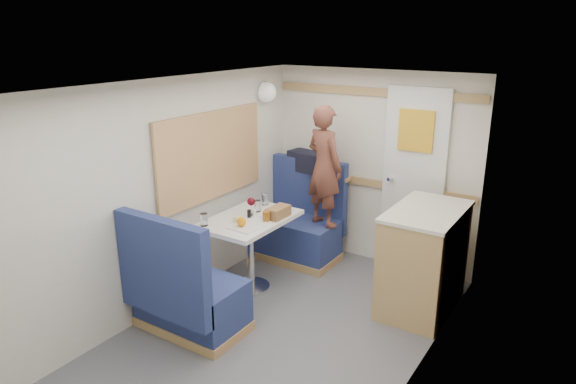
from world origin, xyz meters
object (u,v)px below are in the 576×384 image
Objects in this scene: dinette_table at (250,233)px; orange_fruit at (241,222)px; dome_light at (267,92)px; bread_loaf at (278,212)px; tray at (249,225)px; galley_counter at (423,259)px; tumbler_left at (204,220)px; beer_glass at (266,217)px; salt_grinder at (255,214)px; bench_near at (186,298)px; person at (324,166)px; duffel_bag at (309,162)px; tumbler_mid at (265,199)px; bench_far at (299,231)px; pepper_grinder at (249,215)px; wine_glass at (251,202)px; tumbler_right at (257,206)px; cheese_block at (239,219)px.

orange_fruit is at bearing -67.72° from dinette_table.
bread_loaf is at bearing -48.98° from dome_light.
orange_fruit reaches higher than tray.
galley_counter reaches higher than tray.
tumbler_left reaches higher than beer_glass.
orange_fruit is (-1.37, -0.79, 0.31)m from galley_counter.
tumbler_left is 0.47m from salt_grinder.
dinette_table is at bearing 90.00° from bench_near.
duffel_bag is (-0.34, 0.28, -0.06)m from person.
tumbler_mid is at bearing 103.57° from dinette_table.
tumbler_mid is (-0.09, -0.49, 0.48)m from bench_far.
pepper_grinder is (-1.44, -0.58, 0.30)m from galley_counter.
duffel_bag reaches higher than bread_loaf.
beer_glass is at bearing 65.68° from orange_fruit.
bread_loaf is at bearing 73.61° from orange_fruit.
bench_near is (0.00, -1.73, 0.00)m from bench_far.
dome_light reaches higher than duffel_bag.
dome_light is 1.37m from salt_grinder.
bench_far is 6.25× the size of wine_glass.
tumbler_mid is 0.40m from salt_grinder.
dinette_table is 8.52× the size of tumbler_right.
duffel_bag is at bearing 91.49° from cheese_block.
dome_light is at bearing 114.65° from dinette_table.
beer_glass is at bearing -4.34° from dinette_table.
person is 7.29× the size of wine_glass.
tray is 3.45× the size of cheese_block.
salt_grinder is at bearing 172.00° from beer_glass.
person is at bearing 66.81° from tumbler_left.
tray is at bearing 70.71° from orange_fruit.
galley_counter is at bearing -175.72° from person.
galley_counter is at bearing 43.94° from bench_near.
duffel_bag is 1.14m from salt_grinder.
bench_far is 5.25× the size of dome_light.
tumbler_left is at bearing -148.86° from tray.
tumbler_mid is (-0.19, 0.62, -0.00)m from orange_fruit.
cheese_block is (-0.13, 0.02, 0.03)m from tray.
bread_loaf is (0.22, 1.02, 0.47)m from bench_near.
beer_glass is (0.20, 0.85, 0.47)m from bench_near.
salt_grinder is at bearing -62.16° from dome_light.
dinette_table is 0.27m from tray.
bench_far reaches higher than salt_grinder.
cheese_block is 0.31m from tumbler_left.
orange_fruit is 0.76× the size of beer_glass.
salt_grinder is 0.35× the size of bread_loaf.
bench_near is 1.15m from tumbler_right.
dinette_table is 0.48m from tumbler_left.
duffel_bag is (-0.04, 1.12, 0.44)m from dinette_table.
duffel_bag is at bearing 159.23° from galley_counter.
pepper_grinder is at bearing -73.61° from tumbler_right.
duffel_bag is at bearing 91.03° from bench_near.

